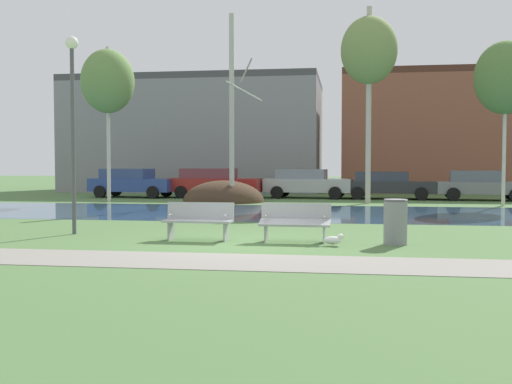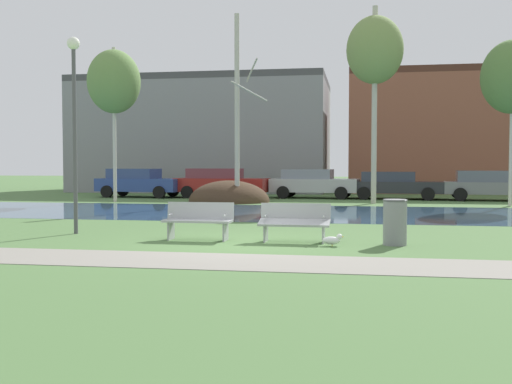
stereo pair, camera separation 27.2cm
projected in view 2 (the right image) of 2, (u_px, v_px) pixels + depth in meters
ground_plane at (291, 210)px, 23.16m from camera, size 120.00×120.00×0.00m
paved_path_strip at (216, 261)px, 10.95m from camera, size 60.00×1.85×0.01m
river_band at (287, 213)px, 21.85m from camera, size 80.00×7.50×0.01m
soil_mound at (229, 202)px, 27.99m from camera, size 3.78×3.36×2.00m
bench_left at (198, 220)px, 14.01m from camera, size 1.61×0.59×0.87m
bench_right at (295, 221)px, 13.63m from camera, size 1.61×0.59×0.87m
trash_bin at (395, 221)px, 13.14m from camera, size 0.54×0.54×1.00m
seagull at (333, 240)px, 12.97m from camera, size 0.47×0.17×0.27m
streetlamp at (74, 101)px, 15.14m from camera, size 0.32×0.32×4.94m
birch_far_left at (114, 82)px, 27.73m from camera, size 2.43×2.43×7.11m
birch_left at (238, 108)px, 26.85m from camera, size 1.50×2.31×8.41m
birch_center_left at (375, 51)px, 26.60m from camera, size 2.49×2.49×8.71m
birch_center at (512, 77)px, 25.01m from camera, size 2.55×2.55×6.91m
parked_van_nearest_blue at (139, 182)px, 31.93m from camera, size 4.62×2.31×1.51m
parked_sedan_second_red at (220, 182)px, 31.37m from camera, size 4.94×2.34×1.53m
parked_hatch_third_silver at (313, 183)px, 31.05m from camera, size 4.61×2.29×1.48m
parked_wagon_fourth_dark at (394, 184)px, 30.18m from camera, size 4.77×2.46×1.37m
parked_suv_fifth_grey at (488, 185)px, 28.93m from camera, size 4.37×2.26×1.44m
building_grey_warehouse at (207, 136)px, 40.09m from camera, size 15.92×8.95×7.22m
building_brick_low at (448, 132)px, 37.55m from camera, size 12.17×6.24×7.45m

